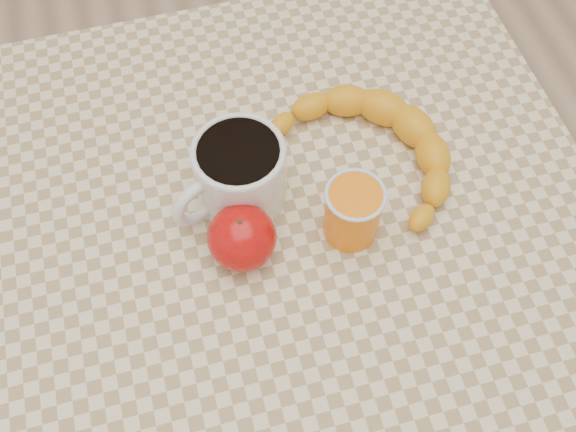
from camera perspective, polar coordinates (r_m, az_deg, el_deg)
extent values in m
plane|color=tan|center=(1.49, 0.00, -14.92)|extent=(3.00, 3.00, 0.00)
cube|color=beige|center=(0.80, 0.00, -1.42)|extent=(0.80, 0.80, 0.04)
cube|color=#95744C|center=(0.85, 0.00, -3.03)|extent=(0.74, 0.74, 0.06)
cylinder|color=#95744C|center=(1.32, -18.97, 0.28)|extent=(0.05, 0.05, 0.71)
cylinder|color=#95744C|center=(1.38, 10.35, 6.96)|extent=(0.05, 0.05, 0.71)
cylinder|color=silver|center=(0.77, -4.23, 3.81)|extent=(0.15, 0.15, 0.09)
cylinder|color=black|center=(0.74, -4.44, 5.59)|extent=(0.10, 0.10, 0.01)
torus|color=silver|center=(0.74, -4.46, 5.78)|extent=(0.11, 0.11, 0.01)
torus|color=silver|center=(0.76, -8.03, 1.19)|extent=(0.07, 0.04, 0.07)
cylinder|color=orange|center=(0.75, 5.77, 0.30)|extent=(0.07, 0.07, 0.08)
torus|color=silver|center=(0.72, 6.05, 1.91)|extent=(0.07, 0.07, 0.01)
ellipsoid|color=#A30509|center=(0.74, -4.13, -1.91)|extent=(0.09, 0.09, 0.07)
cylinder|color=#382311|center=(0.71, -4.29, -0.73)|extent=(0.01, 0.01, 0.01)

